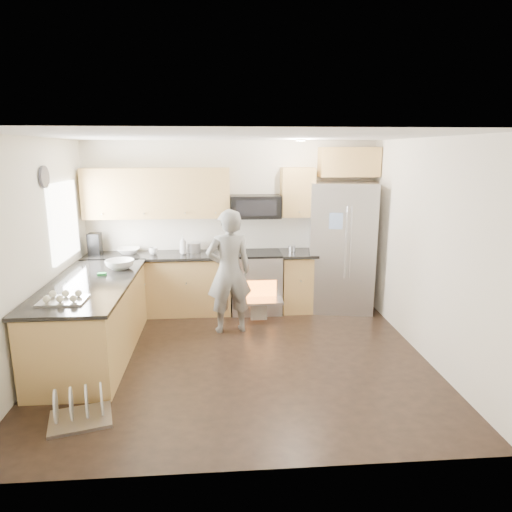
{
  "coord_description": "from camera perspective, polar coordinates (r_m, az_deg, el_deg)",
  "views": [
    {
      "loc": [
        -0.18,
        -5.1,
        2.44
      ],
      "look_at": [
        0.26,
        0.5,
        1.15
      ],
      "focal_mm": 32.0,
      "sensor_mm": 36.0,
      "label": 1
    }
  ],
  "objects": [
    {
      "name": "refrigerator",
      "position": [
        7.2,
        10.57,
        1.14
      ],
      "size": [
        1.09,
        0.91,
        1.98
      ],
      "rotation": [
        0.0,
        0.0,
        -0.17
      ],
      "color": "#B7B7BC",
      "rests_on": "ground"
    },
    {
      "name": "back_cabinet_run",
      "position": [
        7.02,
        -7.71,
        0.7
      ],
      "size": [
        4.45,
        0.64,
        2.5
      ],
      "color": "tan",
      "rests_on": "ground"
    },
    {
      "name": "peninsula",
      "position": [
        5.91,
        -19.73,
        -7.35
      ],
      "size": [
        0.96,
        2.36,
        1.04
      ],
      "color": "tan",
      "rests_on": "ground"
    },
    {
      "name": "stove_range",
      "position": [
        7.04,
        -0.01,
        -1.55
      ],
      "size": [
        0.76,
        0.97,
        1.79
      ],
      "color": "#B7B7BC",
      "rests_on": "ground"
    },
    {
      "name": "ground",
      "position": [
        5.66,
        -2.25,
        -12.61
      ],
      "size": [
        4.5,
        4.5,
        0.0
      ],
      "primitive_type": "plane",
      "color": "black",
      "rests_on": "ground"
    },
    {
      "name": "person",
      "position": [
        6.18,
        -3.39,
        -1.96
      ],
      "size": [
        0.68,
        0.51,
        1.7
      ],
      "primitive_type": "imported",
      "rotation": [
        0.0,
        0.0,
        3.32
      ],
      "color": "gray",
      "rests_on": "ground"
    },
    {
      "name": "dish_rack",
      "position": [
        4.74,
        -21.15,
        -17.7
      ],
      "size": [
        0.64,
        0.57,
        0.34
      ],
      "rotation": [
        0.0,
        0.0,
        0.26
      ],
      "color": "#B7B7BC",
      "rests_on": "ground"
    },
    {
      "name": "room_shell",
      "position": [
        5.17,
        -2.84,
        4.43
      ],
      "size": [
        4.54,
        4.04,
        2.62
      ],
      "color": "white",
      "rests_on": "ground"
    }
  ]
}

